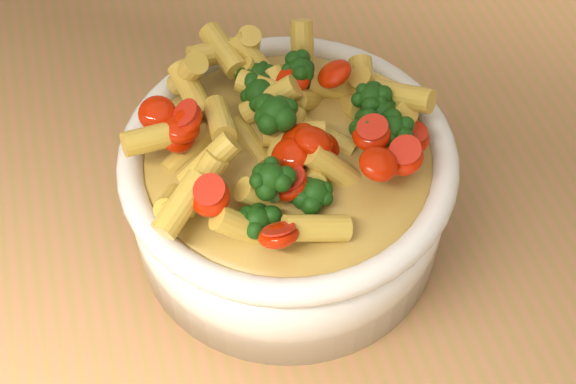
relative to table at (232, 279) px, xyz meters
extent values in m
cube|color=#AA7049|center=(0.00, 0.00, 0.08)|extent=(1.20, 0.80, 0.04)
cylinder|color=#AA7049|center=(0.55, 0.35, -0.37)|extent=(0.05, 0.05, 0.86)
cylinder|color=white|center=(0.04, -0.03, 0.15)|extent=(0.22, 0.22, 0.09)
ellipsoid|color=white|center=(0.04, -0.03, 0.12)|extent=(0.20, 0.20, 0.03)
torus|color=white|center=(0.04, -0.03, 0.19)|extent=(0.22, 0.22, 0.02)
ellipsoid|color=gold|center=(0.04, -0.03, 0.19)|extent=(0.19, 0.19, 0.02)
camera|label=1|loc=(-0.05, -0.36, 0.59)|focal=50.00mm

